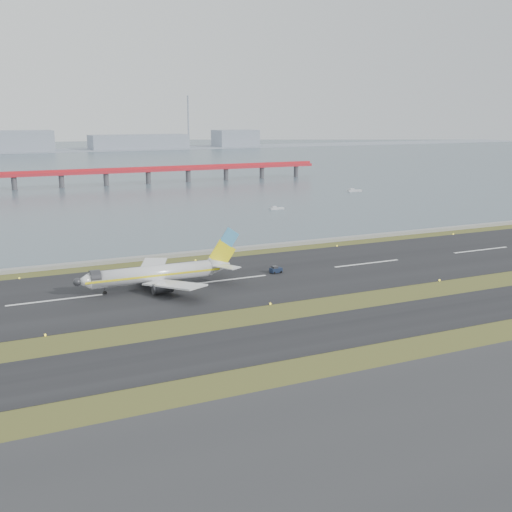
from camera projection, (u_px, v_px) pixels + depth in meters
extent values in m
plane|color=#364317|center=(287.00, 315.00, 126.68)|extent=(1000.00, 1000.00, 0.00)
cube|color=#2E2E31|center=(500.00, 439.00, 78.17)|extent=(1000.00, 50.00, 0.10)
cube|color=black|center=(319.00, 333.00, 116.09)|extent=(1000.00, 18.00, 0.10)
cube|color=black|center=(228.00, 280.00, 153.12)|extent=(1000.00, 45.00, 0.10)
cube|color=gray|center=(186.00, 254.00, 179.47)|extent=(1000.00, 2.50, 1.00)
cube|color=#42525E|center=(26.00, 162.00, 532.27)|extent=(1400.00, 800.00, 1.30)
cube|color=red|center=(106.00, 172.00, 353.87)|extent=(260.00, 5.00, 1.60)
cube|color=red|center=(106.00, 169.00, 353.54)|extent=(260.00, 0.40, 1.40)
cylinder|color=#4C4C51|center=(106.00, 180.00, 354.84)|extent=(2.80, 2.80, 7.00)
cylinder|color=#4C4C51|center=(262.00, 173.00, 395.09)|extent=(2.80, 2.80, 7.00)
cube|color=#8A94A4|center=(9.00, 152.00, 673.34)|extent=(1400.00, 80.00, 1.00)
cube|color=#8A94A4|center=(18.00, 141.00, 675.15)|extent=(70.00, 35.00, 22.00)
cube|color=#8A94A4|center=(139.00, 142.00, 730.30)|extent=(110.00, 35.00, 16.00)
cube|color=#8A94A4|center=(235.00, 138.00, 780.17)|extent=(50.00, 35.00, 20.00)
cylinder|color=#8A94A4|center=(188.00, 122.00, 750.69)|extent=(1.80, 1.80, 60.00)
cylinder|color=silver|center=(153.00, 274.00, 144.77)|extent=(28.00, 3.80, 3.80)
cone|color=silver|center=(83.00, 281.00, 138.23)|extent=(3.20, 3.80, 3.80)
cone|color=silver|center=(219.00, 266.00, 151.49)|extent=(5.00, 3.80, 3.80)
cube|color=yellow|center=(155.00, 276.00, 143.07)|extent=(31.00, 0.06, 0.45)
cube|color=yellow|center=(151.00, 272.00, 146.46)|extent=(31.00, 0.06, 0.45)
cube|color=silver|center=(174.00, 285.00, 138.35)|extent=(11.31, 15.89, 1.66)
cube|color=silver|center=(152.00, 268.00, 153.34)|extent=(11.31, 15.89, 1.66)
cylinder|color=#313135|center=(163.00, 288.00, 140.10)|extent=(4.20, 2.10, 2.10)
cylinder|color=#313135|center=(148.00, 276.00, 150.68)|extent=(4.20, 2.10, 2.10)
cube|color=yellow|center=(222.00, 253.00, 151.20)|extent=(6.80, 0.35, 6.85)
cube|color=#4B9DD4|center=(230.00, 237.00, 151.20)|extent=(4.85, 0.37, 4.90)
cube|color=silver|center=(227.00, 267.00, 148.16)|extent=(5.64, 6.80, 0.22)
cube|color=silver|center=(215.00, 260.00, 154.86)|extent=(5.64, 6.80, 0.22)
cylinder|color=black|center=(105.00, 293.00, 140.82)|extent=(0.80, 0.28, 0.80)
cylinder|color=black|center=(164.00, 289.00, 143.57)|extent=(1.00, 0.38, 1.00)
cylinder|color=black|center=(156.00, 283.00, 148.50)|extent=(1.00, 0.38, 1.00)
cube|color=#121D34|center=(276.00, 270.00, 159.61)|extent=(3.13, 2.02, 1.10)
cube|color=#313135|center=(275.00, 267.00, 159.25)|extent=(1.46, 1.54, 0.64)
cylinder|color=black|center=(274.00, 273.00, 158.58)|extent=(0.67, 0.36, 0.64)
cylinder|color=black|center=(271.00, 272.00, 159.78)|extent=(0.67, 0.36, 0.64)
cylinder|color=black|center=(281.00, 272.00, 159.65)|extent=(0.67, 0.36, 0.64)
cylinder|color=black|center=(278.00, 271.00, 160.86)|extent=(0.67, 0.36, 0.64)
cube|color=silver|center=(277.00, 209.00, 266.66)|extent=(6.14, 2.08, 0.78)
cube|color=silver|center=(274.00, 207.00, 265.99)|extent=(1.78, 1.44, 0.78)
cube|color=silver|center=(355.00, 191.00, 328.06)|extent=(7.57, 3.21, 0.94)
cube|color=silver|center=(352.00, 189.00, 327.39)|extent=(2.29, 1.93, 0.94)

